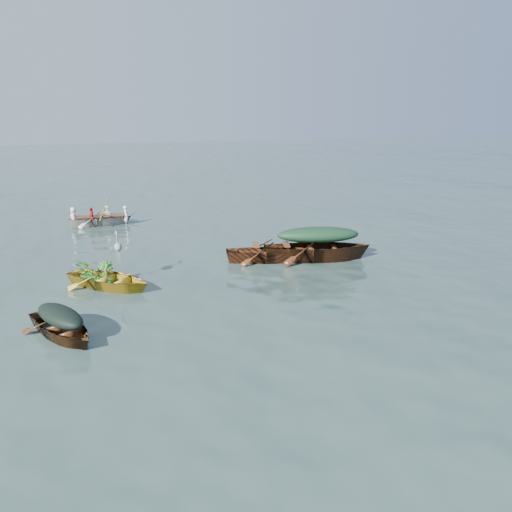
{
  "coord_description": "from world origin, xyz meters",
  "views": [
    {
      "loc": [
        -4.75,
        -12.29,
        4.83
      ],
      "look_at": [
        0.78,
        1.52,
        0.5
      ],
      "focal_mm": 35.0,
      "sensor_mm": 36.0,
      "label": 1
    }
  ],
  "objects": [
    {
      "name": "open_wooden_boat",
      "position": [
        1.65,
        2.36,
        0.0
      ],
      "size": [
        4.35,
        2.52,
        0.95
      ],
      "primitive_type": "imported",
      "rotation": [
        0.0,
        0.0,
        1.25
      ],
      "color": "brown",
      "rests_on": "ground"
    },
    {
      "name": "thwart_benches",
      "position": [
        1.65,
        2.36,
        0.5
      ],
      "size": [
        2.21,
        1.38,
        0.04
      ],
      "primitive_type": null,
      "rotation": [
        0.0,
        0.0,
        1.25
      ],
      "color": "#542D13",
      "rests_on": "open_wooden_boat"
    },
    {
      "name": "yellow_dinghy",
      "position": [
        -3.65,
        1.66,
        0.0
      ],
      "size": [
        3.31,
        3.37,
        0.9
      ],
      "primitive_type": "imported",
      "rotation": [
        0.0,
        0.0,
        0.76
      ],
      "color": "#BA8424",
      "rests_on": "ground"
    },
    {
      "name": "heron",
      "position": [
        -3.29,
        2.08,
        0.91
      ],
      "size": [
        0.48,
        0.48,
        0.92
      ],
      "primitive_type": null,
      "rotation": [
        0.0,
        0.0,
        0.76
      ],
      "color": "gray",
      "rests_on": "yellow_dinghy"
    },
    {
      "name": "dark_covered_boat",
      "position": [
        -4.98,
        -1.25,
        0.0
      ],
      "size": [
        2.36,
        3.27,
        0.73
      ],
      "primitive_type": "imported",
      "rotation": [
        0.0,
        0.0,
        0.45
      ],
      "color": "#4B2C11",
      "rests_on": "ground"
    },
    {
      "name": "green_tarp_boat",
      "position": [
        3.16,
        1.9,
        0.0
      ],
      "size": [
        5.24,
        2.94,
        1.21
      ],
      "primitive_type": "imported",
      "rotation": [
        0.0,
        0.0,
        1.28
      ],
      "color": "#4D2712",
      "rests_on": "ground"
    },
    {
      "name": "rowers",
      "position": [
        -3.13,
        10.14,
        0.81
      ],
      "size": [
        2.7,
        1.23,
        0.76
      ],
      "primitive_type": "imported",
      "rotation": [
        0.0,
        0.0,
        1.49
      ],
      "color": "silver",
      "rests_on": "rowed_boat"
    },
    {
      "name": "oars",
      "position": [
        -3.13,
        10.14,
        0.46
      ],
      "size": [
        0.81,
        2.64,
        0.06
      ],
      "primitive_type": null,
      "rotation": [
        0.0,
        0.0,
        1.49
      ],
      "color": "olive",
      "rests_on": "rowed_boat"
    },
    {
      "name": "dinghy_weeds",
      "position": [
        -4.01,
        2.08,
        0.75
      ],
      "size": [
        1.13,
        1.13,
        0.6
      ],
      "primitive_type": "imported",
      "rotation": [
        0.0,
        0.0,
        0.76
      ],
      "color": "#1F6D1C",
      "rests_on": "yellow_dinghy"
    },
    {
      "name": "ground",
      "position": [
        0.0,
        0.0,
        0.0
      ],
      "size": [
        140.0,
        140.0,
        0.0
      ],
      "primitive_type": "plane",
      "color": "#344944",
      "rests_on": "ground"
    },
    {
      "name": "green_tarp_cover",
      "position": [
        3.16,
        1.9,
        0.86
      ],
      "size": [
        2.88,
        1.62,
        0.52
      ],
      "primitive_type": "ellipsoid",
      "rotation": [
        0.0,
        0.0,
        1.28
      ],
      "color": "black",
      "rests_on": "green_tarp_boat"
    },
    {
      "name": "dark_tarp_cover",
      "position": [
        -4.98,
        -1.25,
        0.57
      ],
      "size": [
        1.3,
        1.8,
        0.4
      ],
      "primitive_type": "ellipsoid",
      "rotation": [
        0.0,
        0.0,
        0.45
      ],
      "color": "black",
      "rests_on": "dark_covered_boat"
    },
    {
      "name": "rowed_boat",
      "position": [
        -3.13,
        10.14,
        0.0
      ],
      "size": [
        3.83,
        1.43,
        0.86
      ],
      "primitive_type": "imported",
      "rotation": [
        0.0,
        0.0,
        1.49
      ],
      "color": "beige",
      "rests_on": "ground"
    }
  ]
}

